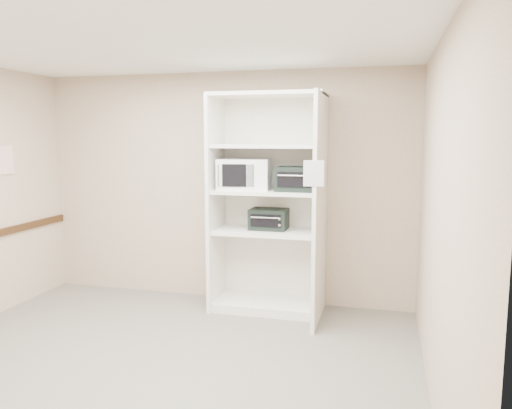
% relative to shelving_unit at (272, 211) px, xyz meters
% --- Properties ---
extents(floor, '(4.50, 4.00, 0.01)m').
position_rel_shelving_unit_xyz_m(floor, '(-0.67, -1.70, -1.13)').
color(floor, slate).
rests_on(floor, ground).
extents(ceiling, '(4.50, 4.00, 0.01)m').
position_rel_shelving_unit_xyz_m(ceiling, '(-0.67, -1.70, 1.57)').
color(ceiling, white).
extents(wall_back, '(4.50, 0.02, 2.70)m').
position_rel_shelving_unit_xyz_m(wall_back, '(-0.67, 0.30, 0.22)').
color(wall_back, beige).
rests_on(wall_back, ground).
extents(wall_right, '(0.02, 4.00, 2.70)m').
position_rel_shelving_unit_xyz_m(wall_right, '(1.58, -1.70, 0.22)').
color(wall_right, beige).
rests_on(wall_right, ground).
extents(shelving_unit, '(1.24, 0.92, 2.42)m').
position_rel_shelving_unit_xyz_m(shelving_unit, '(0.00, 0.00, 0.00)').
color(shelving_unit, white).
rests_on(shelving_unit, floor).
extents(microwave, '(0.61, 0.49, 0.34)m').
position_rel_shelving_unit_xyz_m(microwave, '(-0.31, 0.00, 0.41)').
color(microwave, white).
rests_on(microwave, shelving_unit).
extents(toaster_oven_upper, '(0.46, 0.35, 0.26)m').
position_rel_shelving_unit_xyz_m(toaster_oven_upper, '(0.29, -0.05, 0.37)').
color(toaster_oven_upper, black).
rests_on(toaster_oven_upper, shelving_unit).
extents(toaster_oven_lower, '(0.41, 0.31, 0.23)m').
position_rel_shelving_unit_xyz_m(toaster_oven_lower, '(-0.04, 0.05, -0.10)').
color(toaster_oven_lower, black).
rests_on(toaster_oven_lower, shelving_unit).
extents(paper_sign, '(0.19, 0.02, 0.24)m').
position_rel_shelving_unit_xyz_m(paper_sign, '(0.55, -0.63, 0.47)').
color(paper_sign, white).
rests_on(paper_sign, shelving_unit).
extents(wall_poster, '(0.01, 0.23, 0.32)m').
position_rel_shelving_unit_xyz_m(wall_poster, '(-2.90, -0.64, 0.56)').
color(wall_poster, white).
rests_on(wall_poster, wall_left).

